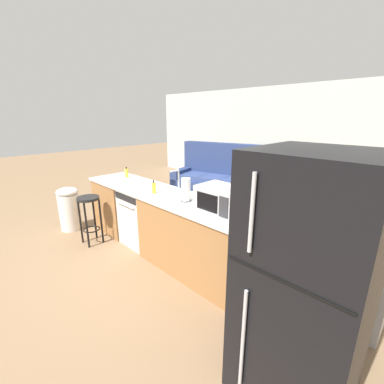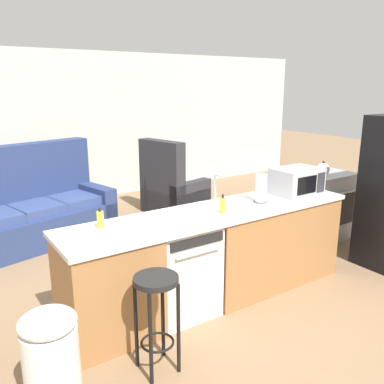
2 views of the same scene
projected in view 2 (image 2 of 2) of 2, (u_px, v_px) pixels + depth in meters
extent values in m
plane|color=#896B4C|center=(201.00, 302.00, 3.91)|extent=(24.00, 24.00, 0.00)
cube|color=beige|center=(78.00, 128.00, 7.11)|extent=(10.00, 0.06, 2.60)
cube|color=#9E6B3D|center=(109.00, 288.00, 3.30)|extent=(0.75, 0.62, 0.86)
cube|color=#9E6B3D|center=(266.00, 243.00, 4.24)|extent=(1.55, 0.62, 0.86)
cube|color=silver|center=(215.00, 213.00, 3.76)|extent=(2.94, 0.66, 0.04)
cube|color=#3F2A18|center=(214.00, 294.00, 3.98)|extent=(2.86, 0.56, 0.08)
cube|color=silver|center=(179.00, 269.00, 3.67)|extent=(0.58, 0.58, 0.84)
cube|color=black|center=(198.00, 242.00, 3.34)|extent=(0.52, 0.01, 0.08)
cylinder|color=#B2B2B7|center=(198.00, 254.00, 3.35)|extent=(0.44, 0.02, 0.02)
cube|color=#B7B7BC|center=(320.00, 207.00, 5.50)|extent=(0.76, 0.64, 0.85)
cube|color=black|center=(341.00, 210.00, 5.23)|extent=(0.53, 0.01, 0.43)
cylinder|color=silver|center=(344.00, 193.00, 5.15)|extent=(0.61, 0.03, 0.03)
cube|color=#A8AAB2|center=(323.00, 174.00, 5.39)|extent=(0.76, 0.64, 0.05)
torus|color=black|center=(322.00, 176.00, 5.19)|extent=(0.16, 0.16, 0.01)
torus|color=black|center=(339.00, 173.00, 5.37)|extent=(0.16, 0.16, 0.01)
torus|color=black|center=(306.00, 173.00, 5.40)|extent=(0.16, 0.16, 0.01)
torus|color=black|center=(323.00, 170.00, 5.58)|extent=(0.16, 0.16, 0.01)
cube|color=#B7B7BC|center=(296.00, 181.00, 4.30)|extent=(0.50, 0.36, 0.28)
cube|color=black|center=(307.00, 185.00, 4.13)|extent=(0.27, 0.01, 0.18)
cube|color=#2D2D33|center=(321.00, 182.00, 4.24)|extent=(0.11, 0.01, 0.21)
cylinder|color=silver|center=(215.00, 201.00, 4.01)|extent=(0.07, 0.07, 0.03)
cylinder|color=silver|center=(215.00, 187.00, 3.98)|extent=(0.02, 0.02, 0.26)
cylinder|color=silver|center=(220.00, 175.00, 3.89)|extent=(0.02, 0.14, 0.02)
cylinder|color=#4C4C51|center=(260.00, 201.00, 4.04)|extent=(0.14, 0.14, 0.01)
cylinder|color=white|center=(261.00, 188.00, 4.00)|extent=(0.11, 0.11, 0.27)
cylinder|color=yellow|center=(223.00, 206.00, 3.67)|extent=(0.06, 0.06, 0.14)
cylinder|color=black|center=(223.00, 196.00, 3.65)|extent=(0.02, 0.02, 0.04)
cylinder|color=yellow|center=(100.00, 220.00, 3.29)|extent=(0.06, 0.06, 0.14)
cylinder|color=black|center=(100.00, 210.00, 3.27)|extent=(0.02, 0.02, 0.04)
sphere|color=silver|center=(323.00, 169.00, 5.17)|extent=(0.17, 0.17, 0.17)
sphere|color=black|center=(324.00, 162.00, 5.14)|extent=(0.03, 0.03, 0.03)
cone|color=silver|center=(327.00, 167.00, 5.21)|extent=(0.08, 0.04, 0.06)
cylinder|color=black|center=(156.00, 280.00, 2.82)|extent=(0.32, 0.32, 0.04)
cylinder|color=black|center=(151.00, 340.00, 2.76)|extent=(0.03, 0.03, 0.70)
cylinder|color=black|center=(179.00, 329.00, 2.88)|extent=(0.03, 0.03, 0.70)
cylinder|color=black|center=(136.00, 324.00, 2.94)|extent=(0.03, 0.03, 0.70)
cylinder|color=black|center=(163.00, 315.00, 3.06)|extent=(0.03, 0.03, 0.70)
torus|color=black|center=(157.00, 342.00, 2.95)|extent=(0.25, 0.25, 0.02)
cylinder|color=white|center=(53.00, 374.00, 2.49)|extent=(0.34, 0.34, 0.62)
ellipsoid|color=white|center=(47.00, 322.00, 2.40)|extent=(0.35, 0.35, 0.14)
cube|color=navy|center=(36.00, 227.00, 5.36)|extent=(2.16, 1.35, 0.42)
cube|color=navy|center=(21.00, 192.00, 5.46)|extent=(2.00, 0.71, 1.27)
cube|color=navy|center=(93.00, 205.00, 5.97)|extent=(0.41, 0.92, 0.62)
cube|color=#35477D|center=(36.00, 208.00, 5.25)|extent=(0.69, 0.74, 0.12)
cube|color=#35477D|center=(73.00, 200.00, 5.65)|extent=(0.69, 0.74, 0.12)
cube|color=#2D2D33|center=(176.00, 199.00, 6.70)|extent=(0.97, 1.01, 0.40)
cube|color=#2D2D33|center=(162.00, 179.00, 6.38)|extent=(0.39, 0.87, 1.20)
cube|color=#2D2D33|center=(191.00, 199.00, 6.45)|extent=(0.82, 0.34, 0.55)
cube|color=#2D2D33|center=(161.00, 191.00, 6.90)|extent=(0.82, 0.34, 0.55)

